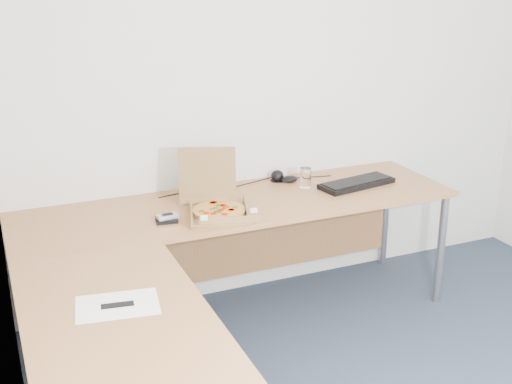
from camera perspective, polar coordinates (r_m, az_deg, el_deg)
name	(u,v)px	position (r m, az deg, el deg)	size (l,w,h in m)	color
room_shell	(498,171)	(2.65, 20.28, 1.70)	(3.50, 3.50, 2.50)	silver
desk	(211,244)	(3.22, -3.97, -4.52)	(2.50, 2.20, 0.73)	#A56C3C
pizza_box	(218,207)	(3.51, -3.34, -1.29)	(0.31, 0.37, 0.32)	olive
drinking_glass	(305,178)	(3.92, 4.30, 1.25)	(0.07, 0.07, 0.12)	white
keyboard	(357,183)	(4.00, 8.72, 0.74)	(0.48, 0.17, 0.03)	black
mouse	(289,179)	(4.02, 2.92, 1.13)	(0.11, 0.07, 0.04)	black
wallet	(167,220)	(3.44, -7.75, -2.40)	(0.11, 0.09, 0.02)	black
phone	(167,216)	(3.43, -7.69, -2.10)	(0.11, 0.06, 0.02)	#B2B5BA
paper_sheet	(117,305)	(2.66, -11.93, -9.58)	(0.32, 0.23, 0.00)	white
dome_speaker	(277,175)	(4.04, 1.87, 1.48)	(0.09, 0.09, 0.07)	black
cable_bundle	(243,185)	(3.97, -1.13, 0.64)	(0.54, 0.04, 0.01)	black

